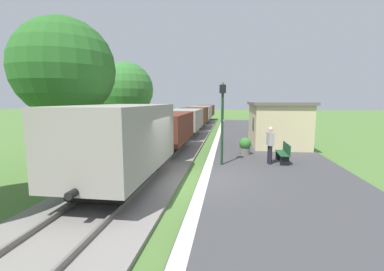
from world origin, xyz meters
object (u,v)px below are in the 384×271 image
object	(u,v)px
bench_down_platform	(259,129)
tree_trackside_far	(126,90)
potted_planter	(245,146)
person_waiting	(270,144)
freight_train	(189,118)
station_hut	(276,123)
tree_trackside_mid	(64,69)
lamp_post_near	(222,108)
bench_near_hut	(284,153)

from	to	relation	value
bench_down_platform	tree_trackside_far	bearing A→B (deg)	-161.53
potted_planter	person_waiting	bearing A→B (deg)	-63.91
freight_train	person_waiting	bearing A→B (deg)	-65.40
station_hut	tree_trackside_mid	bearing A→B (deg)	-147.51
person_waiting	station_hut	bearing A→B (deg)	-115.41
lamp_post_near	person_waiting	bearing A→B (deg)	11.80
bench_down_platform	potted_planter	distance (m)	9.13
potted_planter	freight_train	bearing A→B (deg)	114.30
freight_train	bench_down_platform	bearing A→B (deg)	-10.21
station_hut	bench_near_hut	world-z (taller)	station_hut
bench_near_hut	potted_planter	distance (m)	2.34
bench_down_platform	person_waiting	xyz separation A→B (m)	(-0.70, -10.99, 0.46)
potted_planter	station_hut	bearing A→B (deg)	59.37
bench_near_hut	person_waiting	distance (m)	0.92
station_hut	person_waiting	xyz separation A→B (m)	(-1.25, -5.80, -0.47)
tree_trackside_far	tree_trackside_mid	bearing A→B (deg)	-86.45
freight_train	tree_trackside_far	bearing A→B (deg)	-132.61
potted_planter	tree_trackside_mid	world-z (taller)	tree_trackside_mid
person_waiting	bench_down_platform	bearing A→B (deg)	-106.83
potted_planter	tree_trackside_far	size ratio (longest dim) A/B	0.15
bench_down_platform	tree_trackside_mid	world-z (taller)	tree_trackside_mid
bench_near_hut	bench_down_platform	xyz separation A→B (m)	(0.00, 10.61, 0.00)
bench_near_hut	lamp_post_near	size ratio (longest dim) A/B	0.41
bench_near_hut	bench_down_platform	world-z (taller)	same
person_waiting	potted_planter	xyz separation A→B (m)	(-0.99, 2.01, -0.46)
person_waiting	lamp_post_near	size ratio (longest dim) A/B	0.46
bench_near_hut	bench_down_platform	bearing A→B (deg)	90.00
station_hut	lamp_post_near	world-z (taller)	lamp_post_near
bench_near_hut	tree_trackside_mid	bearing A→B (deg)	-172.61
potted_planter	tree_trackside_mid	size ratio (longest dim) A/B	0.13
freight_train	potted_planter	distance (m)	11.10
bench_near_hut	potted_planter	world-z (taller)	potted_planter
bench_down_platform	lamp_post_near	bearing A→B (deg)	-104.04
freight_train	potted_planter	bearing A→B (deg)	-65.70
freight_train	lamp_post_near	world-z (taller)	lamp_post_near
station_hut	bench_near_hut	bearing A→B (deg)	-95.89
bench_near_hut	tree_trackside_mid	size ratio (longest dim) A/B	0.22
bench_near_hut	lamp_post_near	bearing A→B (deg)	-163.78
freight_train	tree_trackside_mid	world-z (taller)	tree_trackside_mid
lamp_post_near	tree_trackside_far	xyz separation A→B (m)	(-7.64, 7.93, 1.16)
bench_near_hut	tree_trackside_far	size ratio (longest dim) A/B	0.25
potted_planter	bench_near_hut	bearing A→B (deg)	-44.17
freight_train	bench_near_hut	size ratio (longest dim) A/B	26.13
person_waiting	tree_trackside_mid	xyz separation A→B (m)	(-9.28, -0.91, 3.36)
freight_train	station_hut	bearing A→B (deg)	-42.88
potted_planter	tree_trackside_far	distance (m)	10.87
person_waiting	tree_trackside_mid	distance (m)	9.92
tree_trackside_mid	person_waiting	bearing A→B (deg)	5.62
bench_down_platform	tree_trackside_far	xyz separation A→B (m)	(-10.50, -3.51, 3.24)
station_hut	tree_trackside_far	size ratio (longest dim) A/B	0.96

